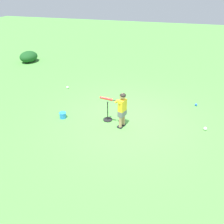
% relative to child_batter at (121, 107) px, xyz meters
% --- Properties ---
extents(ground_plane, '(40.00, 40.00, 0.00)m').
position_rel_child_batter_xyz_m(ground_plane, '(0.42, -0.16, -0.65)').
color(ground_plane, '#519942').
extents(child_batter, '(0.31, 0.78, 1.08)m').
position_rel_child_batter_xyz_m(child_batter, '(0.00, 0.00, 0.00)').
color(child_batter, '#232328').
rests_on(child_batter, ground).
extents(play_ball_center_lawn, '(0.10, 0.10, 0.10)m').
position_rel_child_batter_xyz_m(play_ball_center_lawn, '(0.49, -2.36, -0.60)').
color(play_ball_center_lawn, white).
rests_on(play_ball_center_lawn, ground).
extents(play_ball_far_right, '(0.10, 0.10, 0.10)m').
position_rel_child_batter_xyz_m(play_ball_far_right, '(2.09, 2.71, -0.60)').
color(play_ball_far_right, white).
rests_on(play_ball_far_right, ground).
extents(play_ball_near_batter, '(0.09, 0.09, 0.09)m').
position_rel_child_batter_xyz_m(play_ball_near_batter, '(1.96, -2.16, -0.61)').
color(play_ball_near_batter, blue).
rests_on(play_ball_near_batter, ground).
extents(batting_tee, '(0.28, 0.28, 0.62)m').
position_rel_child_batter_xyz_m(batting_tee, '(0.24, 0.48, -0.55)').
color(batting_tee, black).
rests_on(batting_tee, ground).
extents(toy_bucket, '(0.22, 0.22, 0.19)m').
position_rel_child_batter_xyz_m(toy_bucket, '(-0.02, 1.86, -0.55)').
color(toy_bucket, '#2884DB').
rests_on(toy_bucket, ground).
extents(shrub_left_background, '(1.03, 0.84, 0.55)m').
position_rel_child_batter_xyz_m(shrub_left_background, '(4.74, 6.20, -0.37)').
color(shrub_left_background, '#194C1E').
rests_on(shrub_left_background, ground).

